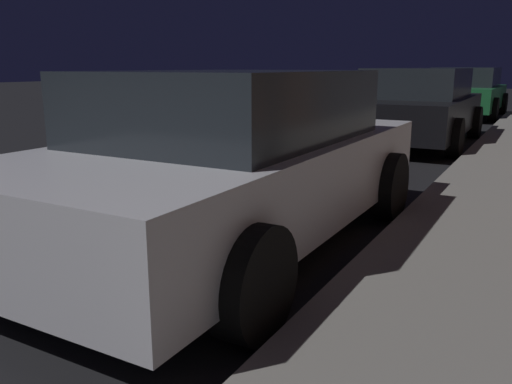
# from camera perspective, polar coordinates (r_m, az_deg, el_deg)

# --- Properties ---
(car_silver) EXTENTS (2.15, 4.30, 1.43)m
(car_silver) POSITION_cam_1_polar(r_m,az_deg,el_deg) (4.32, -2.55, 3.60)
(car_silver) COLOR #B7B7BF
(car_silver) RESTS_ON ground
(car_black) EXTENTS (2.12, 4.52, 1.43)m
(car_black) POSITION_cam_1_polar(r_m,az_deg,el_deg) (10.63, 17.08, 8.94)
(car_black) COLOR black
(car_black) RESTS_ON ground
(car_green) EXTENTS (2.15, 4.39, 1.43)m
(car_green) POSITION_cam_1_polar(r_m,az_deg,el_deg) (16.96, 21.82, 10.06)
(car_green) COLOR #19592D
(car_green) RESTS_ON ground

